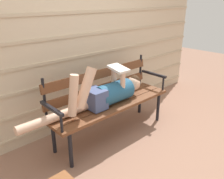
# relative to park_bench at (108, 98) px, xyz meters

# --- Properties ---
(ground_plane) EXTENTS (12.00, 12.00, 0.00)m
(ground_plane) POSITION_rel_park_bench_xyz_m (0.00, -0.16, -0.52)
(ground_plane) COLOR #936B56
(house_siding) EXTENTS (5.00, 0.08, 2.53)m
(house_siding) POSITION_rel_park_bench_xyz_m (0.00, 0.52, 0.75)
(house_siding) COLOR beige
(house_siding) RESTS_ON ground
(park_bench) EXTENTS (1.74, 0.47, 0.93)m
(park_bench) POSITION_rel_park_bench_xyz_m (0.00, 0.00, 0.00)
(park_bench) COLOR brown
(park_bench) RESTS_ON ground
(reclining_person) EXTENTS (1.71, 0.26, 0.57)m
(reclining_person) POSITION_rel_park_bench_xyz_m (-0.11, -0.07, 0.11)
(reclining_person) COLOR #23567A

